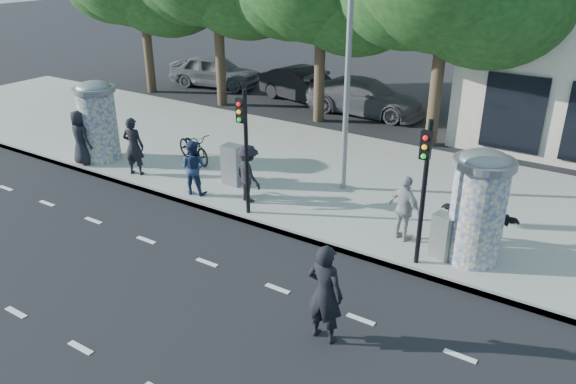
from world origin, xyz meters
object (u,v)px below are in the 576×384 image
Objects in this scene: traffic_pole_far at (424,180)px; cabinet_right at (444,236)px; traffic_pole_near at (245,140)px; ped_a at (80,137)px; ped_b at (134,146)px; ped_c at (193,167)px; car_right at (365,97)px; man_road at (325,293)px; ped_d at (248,174)px; cabinet_left at (233,165)px; car_left at (215,71)px; ped_f at (477,220)px; ad_column_right at (478,204)px; ad_column_left at (98,119)px; ped_e at (405,209)px; street_lamp at (349,28)px; car_mid at (304,85)px; bicycle at (193,147)px.

traffic_pole_far is 3.15× the size of cabinet_right.
traffic_pole_near is 6.87m from ped_a.
ped_b is 1.14× the size of ped_c.
ped_c is at bearing 177.97° from car_right.
traffic_pole_far is at bearing -97.56° from man_road.
ped_d is at bearing -168.18° from cabinet_right.
car_right is at bearing 136.31° from cabinet_right.
car_left is (-8.87, 9.89, 0.04)m from cabinet_left.
ped_f is at bearing 171.83° from ped_c.
man_road is 1.86× the size of cabinet_right.
traffic_pole_far is 2.76× the size of cabinet_left.
ad_column_right reaches higher than ped_f.
car_right is at bearing 99.05° from traffic_pole_near.
car_left is at bearing -35.07° from ped_f.
ad_column_right is at bearing 0.92° from ad_column_left.
ped_d is at bearing 24.84° from ped_e.
ad_column_right is 1.59× the size of ped_d.
ped_f is (1.69, 0.12, 0.12)m from ped_e.
traffic_pole_near is at bearing 159.43° from ped_c.
cabinet_right is at bearing -30.34° from street_lamp.
ped_d is (1.66, 0.42, 0.03)m from ped_c.
ped_d is 1.37m from cabinet_left.
ad_column_right is 5.81m from street_lamp.
street_lamp is at bearing 140.12° from traffic_pole_far.
ped_c reaches higher than car_mid.
cabinet_left is 10.47m from car_mid.
ad_column_right reaches higher than ped_a.
street_lamp is at bearing -158.92° from car_right.
ped_a is 1.08× the size of ped_e.
ped_b is 10.95m from car_right.
ped_a reaches higher than ped_e.
traffic_pole_far is (4.80, 0.00, 0.00)m from traffic_pole_near.
traffic_pole_near reaches higher than car_left.
ped_c is at bearing -143.36° from street_lamp.
ad_column_left reaches higher than ped_b.
ped_b is 1.50× the size of cabinet_left.
ped_c is 13.84m from car_left.
ped_f reaches higher than car_left.
ad_column_left is 0.56× the size of car_left.
ped_c is 0.34× the size of car_left.
bicycle is at bearing 165.67° from traffic_pole_far.
traffic_pole_far is 7.01m from ped_c.
car_right is at bearing 111.23° from street_lamp.
ped_b is at bearing 177.80° from traffic_pole_far.
car_right is (4.86, 10.22, -0.78)m from ad_column_left.
ad_column_left is at bearing 22.84° from ped_e.
traffic_pole_far reaches higher than cabinet_right.
ped_c is at bearing 2.94° from ped_f.
street_lamp is 4.24× the size of bicycle.
car_left is at bearing -80.12° from ped_b.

